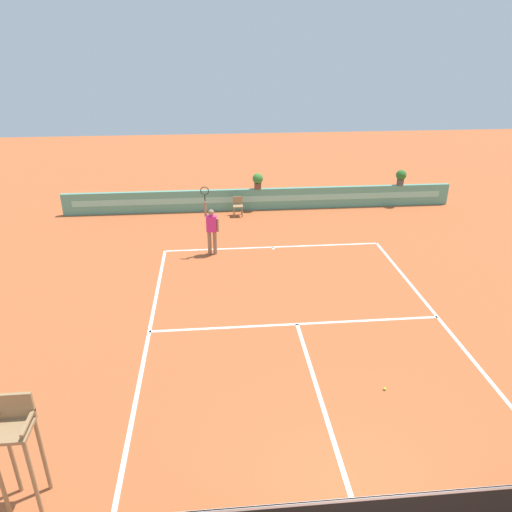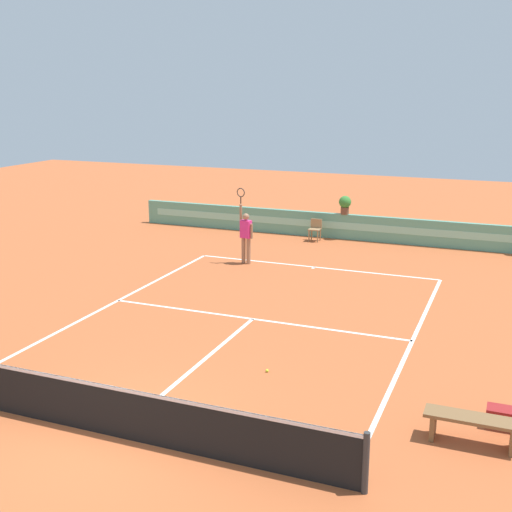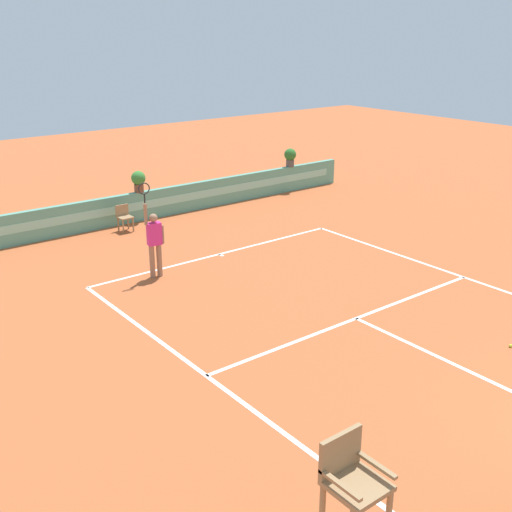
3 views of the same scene
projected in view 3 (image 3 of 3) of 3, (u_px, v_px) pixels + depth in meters
name	position (u px, v px, depth m)	size (l,w,h in m)	color
ground_plane	(369.00, 325.00, 14.14)	(60.00, 60.00, 0.00)	#B2562D
court_lines	(346.00, 314.00, 14.67)	(8.32, 11.94, 0.01)	white
back_wall_barrier	(144.00, 206.00, 21.67)	(18.00, 0.21, 1.00)	#599E84
umpire_chair	(351.00, 503.00, 6.95)	(0.60, 0.60, 2.14)	#99754C
ball_kid_chair	(124.00, 217.00, 20.49)	(0.44, 0.44, 0.85)	#99754C
tennis_player	(154.00, 239.00, 16.51)	(0.61, 0.28, 2.58)	#9E7051
tennis_ball_near_baseline	(511.00, 346.00, 13.13)	(0.07, 0.07, 0.07)	#CCE033
potted_plant_far_right	(290.00, 156.00, 25.17)	(0.48, 0.48, 0.72)	#514C47
potted_plant_centre	(138.00, 180.00, 21.27)	(0.48, 0.48, 0.72)	brown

